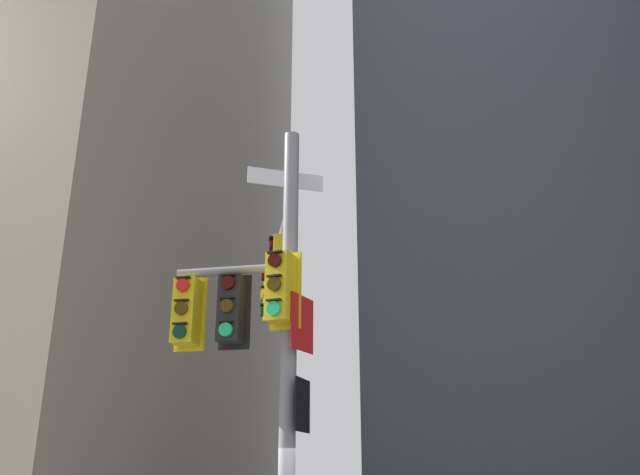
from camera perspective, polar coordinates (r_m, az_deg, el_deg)
name	(u,v)px	position (r m, az deg, el deg)	size (l,w,h in m)	color
building_tower_left	(69,52)	(33.30, -20.50, 14.52)	(15.49, 15.49, 40.43)	tan
building_mid_block	(517,76)	(41.07, 16.34, 13.03)	(15.19, 15.19, 47.71)	#4C5460
signal_pole_assembly	(266,318)	(10.41, -4.62, -6.78)	(2.15, 3.53, 7.29)	gray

